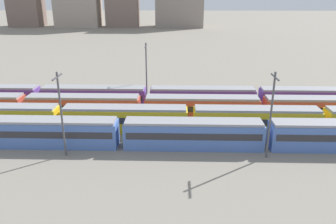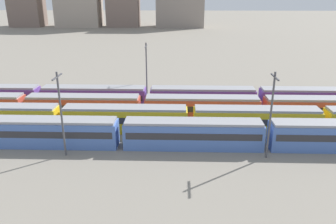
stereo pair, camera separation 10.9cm
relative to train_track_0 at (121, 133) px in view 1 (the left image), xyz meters
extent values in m
cube|color=#4C70BC|center=(-9.45, 0.00, -0.20)|extent=(18.00, 3.00, 3.40)
cube|color=#2D2D33|center=(-9.45, 0.00, 0.20)|extent=(17.20, 3.06, 0.90)
cube|color=#939399|center=(-9.45, 0.00, 1.67)|extent=(17.60, 2.70, 0.35)
cube|color=#4C70BC|center=(9.45, 0.00, -0.20)|extent=(18.00, 3.00, 3.40)
cube|color=#2D2D33|center=(9.45, 0.00, 0.20)|extent=(17.20, 3.06, 0.90)
cube|color=#939399|center=(9.45, 0.00, 1.67)|extent=(17.60, 2.70, 0.35)
cube|color=yellow|center=(-0.18, 5.20, -0.20)|extent=(18.00, 3.00, 3.40)
cube|color=#2D2D33|center=(-0.18, 5.20, 0.20)|extent=(17.20, 3.06, 0.90)
cube|color=#939399|center=(-0.18, 5.20, 1.67)|extent=(17.60, 2.70, 0.35)
cube|color=yellow|center=(18.72, 5.20, -0.20)|extent=(18.00, 3.00, 3.40)
cube|color=#2D2D33|center=(18.72, 5.20, 0.20)|extent=(17.20, 3.06, 0.90)
cube|color=#939399|center=(18.72, 5.20, 1.67)|extent=(17.60, 2.70, 0.35)
cube|color=#BC4C38|center=(-7.66, 10.40, -0.20)|extent=(18.00, 3.00, 3.40)
cube|color=#2D2D33|center=(-7.66, 10.40, 0.20)|extent=(17.20, 3.06, 0.90)
cube|color=#939399|center=(-7.66, 10.40, 1.67)|extent=(17.60, 2.70, 0.35)
cube|color=#BC4C38|center=(11.24, 10.40, -0.20)|extent=(18.00, 3.00, 3.40)
cube|color=#2D2D33|center=(11.24, 10.40, 0.20)|extent=(17.20, 3.06, 0.90)
cube|color=#939399|center=(11.24, 10.40, 1.67)|extent=(17.60, 2.70, 0.35)
cube|color=#BC4C38|center=(30.14, 10.40, -0.20)|extent=(18.00, 3.00, 3.40)
cube|color=#2D2D33|center=(30.14, 10.40, 0.20)|extent=(17.20, 3.06, 0.90)
cube|color=#939399|center=(30.14, 10.40, 1.67)|extent=(17.60, 2.70, 0.35)
cube|color=#6B429E|center=(-7.21, 15.60, -0.20)|extent=(18.00, 3.00, 3.40)
cube|color=#2D2D33|center=(-7.21, 15.60, 0.20)|extent=(17.20, 3.06, 0.90)
cube|color=#939399|center=(-7.21, 15.60, 1.67)|extent=(17.60, 2.70, 0.35)
cube|color=#6B429E|center=(11.69, 15.60, -0.20)|extent=(18.00, 3.00, 3.40)
cube|color=#2D2D33|center=(11.69, 15.60, 0.20)|extent=(17.20, 3.06, 0.90)
cube|color=#939399|center=(11.69, 15.60, 1.67)|extent=(17.60, 2.70, 0.35)
cube|color=#6B429E|center=(30.59, 15.60, -0.20)|extent=(18.00, 3.00, 3.40)
cube|color=#2D2D33|center=(30.59, 15.60, 0.20)|extent=(17.20, 3.06, 0.90)
cube|color=#939399|center=(30.59, 15.60, 1.67)|extent=(17.60, 2.70, 0.35)
cylinder|color=#4C4C51|center=(-6.55, -2.87, 3.44)|extent=(0.24, 0.24, 10.68)
cube|color=#47474C|center=(-6.55, -2.87, 8.18)|extent=(0.16, 3.20, 0.16)
cylinder|color=#4C4C51|center=(1.74, 18.84, 3.52)|extent=(0.24, 0.24, 10.84)
cube|color=#47474C|center=(1.74, 18.84, 8.34)|extent=(0.16, 3.20, 0.16)
cylinder|color=#4C4C51|center=(18.42, -2.70, 3.50)|extent=(0.24, 0.24, 10.82)
cube|color=#47474C|center=(18.42, -2.70, 8.31)|extent=(0.16, 3.20, 0.16)
cube|color=#7A665B|center=(-76.71, 152.45, 11.16)|extent=(17.06, 13.15, 26.12)
camera|label=1|loc=(7.34, -40.55, 17.68)|focal=36.23mm
camera|label=2|loc=(7.44, -40.54, 17.68)|focal=36.23mm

